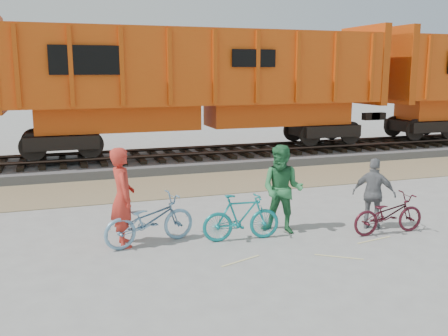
{
  "coord_description": "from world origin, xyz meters",
  "views": [
    {
      "loc": [
        -4.05,
        -8.85,
        3.4
      ],
      "look_at": [
        -0.55,
        1.5,
        1.28
      ],
      "focal_mm": 40.0,
      "sensor_mm": 36.0,
      "label": 1
    }
  ],
  "objects_px": {
    "bicycle_blue": "(150,220)",
    "bicycle_maroon": "(388,214)",
    "person_solo": "(123,197)",
    "person_woman": "(374,194)",
    "person_man": "(282,189)",
    "hopper_car_center": "(202,82)",
    "bicycle_teal": "(241,217)"
  },
  "relations": [
    {
      "from": "bicycle_blue",
      "to": "bicycle_maroon",
      "type": "bearing_deg",
      "value": -114.2
    },
    {
      "from": "person_solo",
      "to": "person_woman",
      "type": "xyz_separation_m",
      "value": [
        5.31,
        -0.67,
        -0.2
      ]
    },
    {
      "from": "person_solo",
      "to": "person_man",
      "type": "xyz_separation_m",
      "value": [
        3.31,
        -0.27,
        -0.04
      ]
    },
    {
      "from": "person_solo",
      "to": "person_man",
      "type": "relative_size",
      "value": 1.04
    },
    {
      "from": "hopper_car_center",
      "to": "bicycle_blue",
      "type": "bearing_deg",
      "value": -112.96
    },
    {
      "from": "bicycle_maroon",
      "to": "bicycle_teal",
      "type": "bearing_deg",
      "value": 80.11
    },
    {
      "from": "hopper_car_center",
      "to": "person_solo",
      "type": "relative_size",
      "value": 7.12
    },
    {
      "from": "person_solo",
      "to": "person_woman",
      "type": "relative_size",
      "value": 1.26
    },
    {
      "from": "hopper_car_center",
      "to": "bicycle_maroon",
      "type": "relative_size",
      "value": 8.51
    },
    {
      "from": "hopper_car_center",
      "to": "bicycle_teal",
      "type": "bearing_deg",
      "value": -101.22
    },
    {
      "from": "bicycle_blue",
      "to": "person_woman",
      "type": "relative_size",
      "value": 1.21
    },
    {
      "from": "person_solo",
      "to": "person_man",
      "type": "bearing_deg",
      "value": -97.01
    },
    {
      "from": "bicycle_maroon",
      "to": "person_man",
      "type": "bearing_deg",
      "value": 70.18
    },
    {
      "from": "person_solo",
      "to": "bicycle_blue",
      "type": "bearing_deg",
      "value": -103.74
    },
    {
      "from": "bicycle_maroon",
      "to": "person_solo",
      "type": "distance_m",
      "value": 5.54
    },
    {
      "from": "hopper_car_center",
      "to": "person_woman",
      "type": "xyz_separation_m",
      "value": [
        1.27,
        -8.93,
        -2.22
      ]
    },
    {
      "from": "person_solo",
      "to": "person_man",
      "type": "height_order",
      "value": "person_solo"
    },
    {
      "from": "bicycle_maroon",
      "to": "person_man",
      "type": "height_order",
      "value": "person_man"
    },
    {
      "from": "bicycle_maroon",
      "to": "person_man",
      "type": "xyz_separation_m",
      "value": [
        -2.1,
        0.81,
        0.51
      ]
    },
    {
      "from": "person_solo",
      "to": "bicycle_maroon",
      "type": "bearing_deg",
      "value": -103.64
    },
    {
      "from": "person_solo",
      "to": "person_woman",
      "type": "height_order",
      "value": "person_solo"
    },
    {
      "from": "bicycle_teal",
      "to": "person_woman",
      "type": "xyz_separation_m",
      "value": [
        3.0,
        -0.21,
        0.3
      ]
    },
    {
      "from": "bicycle_blue",
      "to": "person_solo",
      "type": "xyz_separation_m",
      "value": [
        -0.5,
        0.1,
        0.49
      ]
    },
    {
      "from": "hopper_car_center",
      "to": "bicycle_teal",
      "type": "xyz_separation_m",
      "value": [
        -1.73,
        -8.72,
        -2.52
      ]
    },
    {
      "from": "bicycle_blue",
      "to": "person_man",
      "type": "distance_m",
      "value": 2.85
    },
    {
      "from": "bicycle_maroon",
      "to": "person_woman",
      "type": "bearing_deg",
      "value": 15.22
    },
    {
      "from": "bicycle_blue",
      "to": "person_solo",
      "type": "height_order",
      "value": "person_solo"
    },
    {
      "from": "person_solo",
      "to": "person_woman",
      "type": "distance_m",
      "value": 5.36
    },
    {
      "from": "bicycle_blue",
      "to": "bicycle_maroon",
      "type": "distance_m",
      "value": 5.01
    },
    {
      "from": "hopper_car_center",
      "to": "bicycle_teal",
      "type": "relative_size",
      "value": 8.68
    },
    {
      "from": "person_woman",
      "to": "person_man",
      "type": "bearing_deg",
      "value": 32.16
    },
    {
      "from": "hopper_car_center",
      "to": "person_woman",
      "type": "height_order",
      "value": "hopper_car_center"
    }
  ]
}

